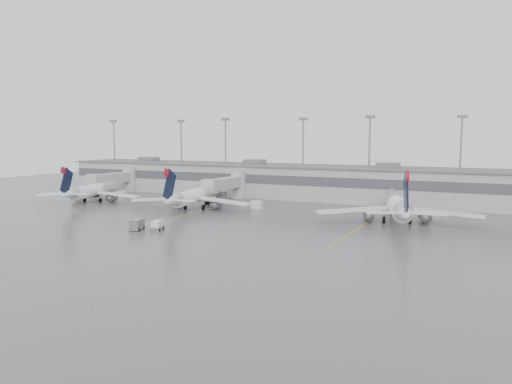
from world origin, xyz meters
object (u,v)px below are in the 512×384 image
at_px(jet_far_left, 93,190).
at_px(jet_mid_left, 195,195).
at_px(baggage_tug, 157,227).
at_px(jet_mid_right, 397,205).

height_order(jet_far_left, jet_mid_left, jet_mid_left).
bearing_deg(jet_far_left, jet_mid_left, -15.61).
bearing_deg(baggage_tug, jet_mid_right, 20.65).
relative_size(jet_mid_right, baggage_tug, 11.14).
distance_m(jet_far_left, jet_mid_right, 70.14).
xyz_separation_m(jet_mid_left, jet_mid_right, (41.98, 1.83, 0.26)).
height_order(jet_mid_right, baggage_tug, jet_mid_right).
bearing_deg(jet_mid_left, jet_far_left, 171.41).
height_order(jet_mid_left, baggage_tug, jet_mid_left).
xyz_separation_m(jet_far_left, jet_mid_left, (28.10, 0.90, 0.15)).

